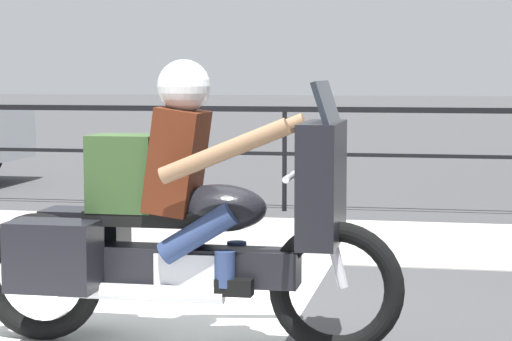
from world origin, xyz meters
name	(u,v)px	position (x,y,z in m)	size (l,w,h in m)	color
ground_plane	(144,330)	(0.00, 0.00, 0.00)	(120.00, 120.00, 0.00)	#424244
sidewalk_band	(253,237)	(0.00, 3.40, 0.01)	(44.00, 2.40, 0.01)	#B7B2A8
fence_railing	(285,129)	(0.00, 5.20, 0.91)	(36.00, 0.05, 1.15)	black
motorcycle	(183,221)	(0.33, -0.32, 0.71)	(2.42, 0.76, 1.60)	black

